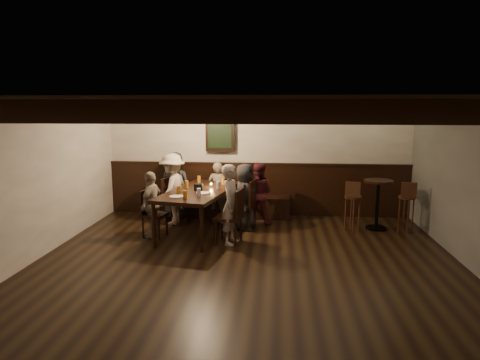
# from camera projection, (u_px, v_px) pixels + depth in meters

# --- Properties ---
(room) EXTENTS (7.00, 7.00, 7.00)m
(room) POSITION_uv_depth(u_px,v_px,m) (239.00, 175.00, 8.02)
(room) COLOR black
(room) RESTS_ON ground
(dining_table) EXTENTS (1.36, 2.33, 0.82)m
(dining_table) POSITION_uv_depth(u_px,v_px,m) (200.00, 193.00, 7.91)
(dining_table) COLOR black
(dining_table) RESTS_ON floor
(chair_left_near) EXTENTS (0.49, 0.49, 0.93)m
(chair_left_near) POSITION_uv_depth(u_px,v_px,m) (175.00, 210.00, 8.61)
(chair_left_near) COLOR black
(chair_left_near) RESTS_ON floor
(chair_left_far) EXTENTS (0.46, 0.46, 0.86)m
(chair_left_far) POSITION_uv_depth(u_px,v_px,m) (154.00, 222.00, 7.76)
(chair_left_far) COLOR black
(chair_left_far) RESTS_ON floor
(chair_right_near) EXTENTS (0.51, 0.51, 0.95)m
(chair_right_near) POSITION_uv_depth(u_px,v_px,m) (243.00, 214.00, 8.22)
(chair_right_near) COLOR black
(chair_right_near) RESTS_ON floor
(chair_right_far) EXTENTS (0.51, 0.51, 0.95)m
(chair_right_far) POSITION_uv_depth(u_px,v_px,m) (230.00, 227.00, 7.37)
(chair_right_far) COLOR black
(chair_right_far) RESTS_ON floor
(person_bench_left) EXTENTS (0.76, 0.56, 1.40)m
(person_bench_left) POSITION_uv_depth(u_px,v_px,m) (175.00, 185.00, 9.01)
(person_bench_left) COLOR #2B2C2E
(person_bench_left) RESTS_ON floor
(person_bench_centre) EXTENTS (0.49, 0.36, 1.21)m
(person_bench_centre) POSITION_uv_depth(u_px,v_px,m) (218.00, 191.00, 8.93)
(person_bench_centre) COLOR slate
(person_bench_centre) RESTS_ON floor
(person_bench_right) EXTENTS (0.68, 0.57, 1.25)m
(person_bench_right) POSITION_uv_depth(u_px,v_px,m) (258.00, 193.00, 8.54)
(person_bench_right) COLOR #551D25
(person_bench_right) RESTS_ON floor
(person_left_near) EXTENTS (0.69, 1.00, 1.42)m
(person_left_near) POSITION_uv_depth(u_px,v_px,m) (173.00, 189.00, 8.54)
(person_left_near) COLOR #B5A599
(person_left_near) RESTS_ON floor
(person_left_far) EXTENTS (0.42, 0.74, 1.20)m
(person_left_far) POSITION_uv_depth(u_px,v_px,m) (152.00, 204.00, 7.71)
(person_left_far) COLOR gray
(person_left_far) RESTS_ON floor
(person_right_near) EXTENTS (0.51, 0.69, 1.28)m
(person_right_near) POSITION_uv_depth(u_px,v_px,m) (245.00, 197.00, 8.15)
(person_right_near) COLOR black
(person_right_near) RESTS_ON floor
(person_right_far) EXTENTS (0.42, 0.55, 1.38)m
(person_right_far) POSITION_uv_depth(u_px,v_px,m) (231.00, 204.00, 7.29)
(person_right_far) COLOR #A6988C
(person_right_far) RESTS_ON floor
(pint_a) EXTENTS (0.07, 0.07, 0.14)m
(pint_a) POSITION_uv_depth(u_px,v_px,m) (199.00, 179.00, 8.62)
(pint_a) COLOR #BF7219
(pint_a) RESTS_ON dining_table
(pint_b) EXTENTS (0.07, 0.07, 0.14)m
(pint_b) POSITION_uv_depth(u_px,v_px,m) (223.00, 181.00, 8.43)
(pint_b) COLOR #BF7219
(pint_b) RESTS_ON dining_table
(pint_c) EXTENTS (0.07, 0.07, 0.14)m
(pint_c) POSITION_uv_depth(u_px,v_px,m) (186.00, 184.00, 8.06)
(pint_c) COLOR #BF7219
(pint_c) RESTS_ON dining_table
(pint_d) EXTENTS (0.07, 0.07, 0.14)m
(pint_d) POSITION_uv_depth(u_px,v_px,m) (218.00, 185.00, 7.99)
(pint_d) COLOR silver
(pint_d) RESTS_ON dining_table
(pint_e) EXTENTS (0.07, 0.07, 0.14)m
(pint_e) POSITION_uv_depth(u_px,v_px,m) (179.00, 190.00, 7.52)
(pint_e) COLOR #BF7219
(pint_e) RESTS_ON dining_table
(pint_f) EXTENTS (0.07, 0.07, 0.14)m
(pint_f) POSITION_uv_depth(u_px,v_px,m) (199.00, 192.00, 7.31)
(pint_f) COLOR silver
(pint_f) RESTS_ON dining_table
(pint_g) EXTENTS (0.07, 0.07, 0.14)m
(pint_g) POSITION_uv_depth(u_px,v_px,m) (185.00, 195.00, 7.11)
(pint_g) COLOR #BF7219
(pint_g) RESTS_ON dining_table
(plate_near) EXTENTS (0.24, 0.24, 0.01)m
(plate_near) POSITION_uv_depth(u_px,v_px,m) (176.00, 197.00, 7.27)
(plate_near) COLOR white
(plate_near) RESTS_ON dining_table
(plate_far) EXTENTS (0.24, 0.24, 0.01)m
(plate_far) POSITION_uv_depth(u_px,v_px,m) (203.00, 193.00, 7.56)
(plate_far) COLOR white
(plate_far) RESTS_ON dining_table
(condiment_caddy) EXTENTS (0.15, 0.10, 0.12)m
(condiment_caddy) POSITION_uv_depth(u_px,v_px,m) (198.00, 187.00, 7.84)
(condiment_caddy) COLOR black
(condiment_caddy) RESTS_ON dining_table
(candle) EXTENTS (0.05, 0.05, 0.05)m
(candle) POSITION_uv_depth(u_px,v_px,m) (211.00, 186.00, 8.14)
(candle) COLOR beige
(candle) RESTS_ON dining_table
(high_top_table) EXTENTS (0.54, 0.54, 0.96)m
(high_top_table) POSITION_uv_depth(u_px,v_px,m) (378.00, 197.00, 8.17)
(high_top_table) COLOR black
(high_top_table) RESTS_ON floor
(bar_stool_left) EXTENTS (0.32, 0.34, 0.97)m
(bar_stool_left) POSITION_uv_depth(u_px,v_px,m) (352.00, 213.00, 8.06)
(bar_stool_left) COLOR #361F11
(bar_stool_left) RESTS_ON floor
(bar_stool_right) EXTENTS (0.31, 0.33, 0.97)m
(bar_stool_right) POSITION_uv_depth(u_px,v_px,m) (406.00, 213.00, 8.02)
(bar_stool_right) COLOR #361F11
(bar_stool_right) RESTS_ON floor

